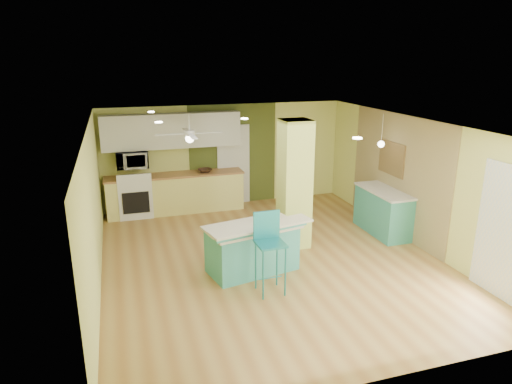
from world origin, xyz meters
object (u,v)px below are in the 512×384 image
peninsula (253,247)px  canister (264,218)px  side_counter (383,211)px  fruit_bowl (205,170)px  bar_stool (269,239)px

peninsula → canister: size_ratio=9.50×
peninsula → side_counter: size_ratio=1.26×
side_counter → canister: size_ratio=7.53×
fruit_bowl → canister: (0.37, -3.42, -0.05)m
canister → fruit_bowl: bearing=96.2°
bar_stool → canister: bearing=75.8°
canister → side_counter: bearing=15.5°
bar_stool → side_counter: size_ratio=0.89×
peninsula → bar_stool: bar_stool is taller
side_counter → peninsula: bearing=-163.9°
side_counter → fruit_bowl: 4.23m
side_counter → fruit_bowl: (-3.28, 2.61, 0.51)m
bar_stool → canister: 0.85m
peninsula → side_counter: peninsula is taller
side_counter → fruit_bowl: bearing=141.5°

